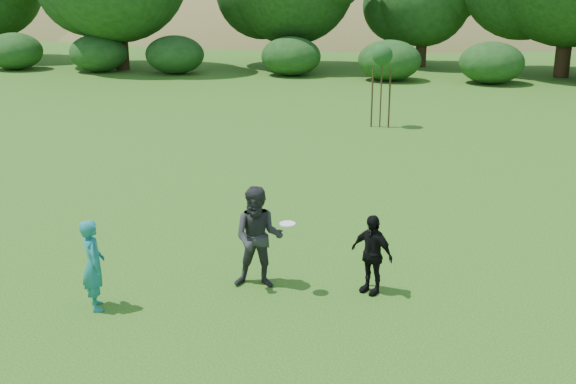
{
  "coord_description": "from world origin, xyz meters",
  "views": [
    {
      "loc": [
        2.19,
        -10.49,
        5.39
      ],
      "look_at": [
        0.0,
        3.0,
        1.1
      ],
      "focal_mm": 45.0,
      "sensor_mm": 36.0,
      "label": 1
    }
  ],
  "objects_px": {
    "player_black": "(372,254)",
    "sapling": "(382,57)",
    "player_teal": "(93,265)",
    "player_grey": "(258,238)"
  },
  "relations": [
    {
      "from": "player_teal",
      "to": "player_black",
      "type": "distance_m",
      "value": 4.62
    },
    {
      "from": "sapling",
      "to": "player_grey",
      "type": "bearing_deg",
      "value": -96.59
    },
    {
      "from": "sapling",
      "to": "player_black",
      "type": "bearing_deg",
      "value": -88.39
    },
    {
      "from": "player_teal",
      "to": "player_grey",
      "type": "xyz_separation_m",
      "value": [
        2.47,
        1.26,
        0.14
      ]
    },
    {
      "from": "player_teal",
      "to": "player_black",
      "type": "height_order",
      "value": "player_teal"
    },
    {
      "from": "player_grey",
      "to": "sapling",
      "type": "bearing_deg",
      "value": 79.34
    },
    {
      "from": "player_teal",
      "to": "player_grey",
      "type": "bearing_deg",
      "value": -94.67
    },
    {
      "from": "player_black",
      "to": "sapling",
      "type": "bearing_deg",
      "value": 124.16
    },
    {
      "from": "player_teal",
      "to": "player_black",
      "type": "xyz_separation_m",
      "value": [
        4.42,
        1.34,
        -0.06
      ]
    },
    {
      "from": "player_grey",
      "to": "player_black",
      "type": "distance_m",
      "value": 1.96
    }
  ]
}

